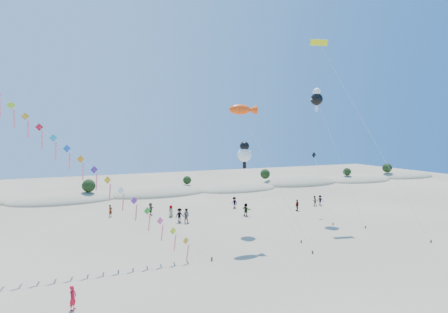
% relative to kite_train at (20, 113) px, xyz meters
% --- Properties ---
extents(ground, '(160.00, 160.00, 0.00)m').
position_rel_kite_train_xyz_m(ground, '(19.15, -13.23, -13.22)').
color(ground, gray).
rests_on(ground, ground).
extents(dune_ridge, '(145.30, 11.49, 5.57)m').
position_rel_kite_train_xyz_m(dune_ridge, '(20.21, 31.91, -13.11)').
color(dune_ridge, gray).
rests_on(dune_ridge, ground).
extents(kite_train, '(29.42, 10.63, 25.60)m').
position_rel_kite_train_xyz_m(kite_train, '(0.00, 0.00, 0.00)').
color(kite_train, '#3F2D1E').
rests_on(kite_train, ground).
extents(fish_kite, '(5.52, 7.86, 14.52)m').
position_rel_kite_train_xyz_m(fish_kite, '(21.03, -0.25, 0.72)').
color(fish_kite, '#3F2D1E').
rests_on(fish_kite, ground).
extents(cartoon_kite_low, '(3.97, 8.05, 10.47)m').
position_rel_kite_train_xyz_m(cartoon_kite_low, '(22.84, 2.97, -4.11)').
color(cartoon_kite_low, '#3F2D1E').
rests_on(cartoon_kite_low, ground).
extents(cartoon_kite_high, '(2.35, 9.01, 17.52)m').
position_rel_kite_train_xyz_m(cartoon_kite_high, '(35.13, 5.71, 2.94)').
color(cartoon_kite_high, '#3F2D1E').
rests_on(cartoon_kite_high, ground).
extents(parafoil_kite, '(4.87, 15.14, 23.80)m').
position_rel_kite_train_xyz_m(parafoil_kite, '(34.88, 4.73, 9.67)').
color(parafoil_kite, '#3F2D1E').
rests_on(parafoil_kite, ground).
extents(dark_kite, '(2.28, 6.64, 8.77)m').
position_rel_kite_train_xyz_m(dark_kite, '(35.17, 4.98, -7.30)').
color(dark_kite, '#3F2D1E').
rests_on(dark_kite, ground).
extents(flyer_foreground, '(0.65, 0.71, 1.62)m').
position_rel_kite_train_xyz_m(flyer_foreground, '(3.60, -10.47, -12.41)').
color(flyer_foreground, red).
rests_on(flyer_foreground, ground).
extents(beachgoers, '(32.20, 8.27, 1.88)m').
position_rel_kite_train_xyz_m(beachgoers, '(23.97, 11.41, -12.36)').
color(beachgoers, slate).
rests_on(beachgoers, ground).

